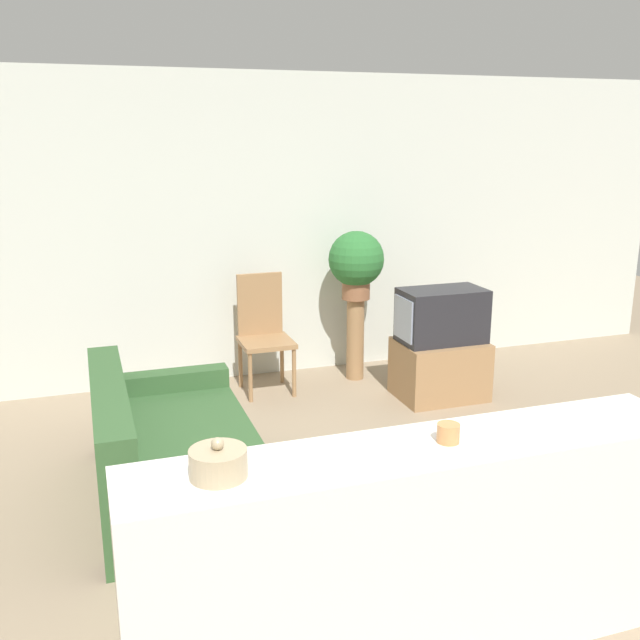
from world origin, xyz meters
TOP-DOWN VIEW (x-y plane):
  - ground_plane at (0.00, 0.00)m, footprint 14.00×14.00m
  - wall_back at (0.00, 3.43)m, footprint 9.00×0.06m
  - couch at (-0.84, 1.34)m, footprint 0.94×1.63m
  - tv_stand at (1.54, 2.33)m, footprint 0.71×0.54m
  - television at (1.54, 2.33)m, footprint 0.71×0.40m
  - wooden_chair at (0.18, 3.00)m, footprint 0.44×0.44m
  - plant_stand at (1.04, 3.00)m, footprint 0.16×0.16m
  - potted_plant at (1.04, 3.00)m, footprint 0.49×0.49m
  - foreground_counter at (0.00, -0.37)m, footprint 2.46×0.44m
  - decorative_bowl at (-0.84, -0.37)m, footprint 0.22×0.22m
  - candle_jar at (0.12, -0.37)m, footprint 0.10×0.10m

SIDE VIEW (x-z plane):
  - ground_plane at x=0.00m, z-range 0.00..0.00m
  - tv_stand at x=1.54m, z-range 0.00..0.49m
  - couch at x=-0.84m, z-range -0.11..0.65m
  - plant_stand at x=1.04m, z-range 0.00..0.75m
  - foreground_counter at x=0.00m, z-range 0.00..0.96m
  - wooden_chair at x=0.18m, z-range 0.04..1.05m
  - television at x=1.54m, z-range 0.49..0.94m
  - candle_jar at x=0.12m, z-range 0.96..1.04m
  - decorative_bowl at x=-0.84m, z-range 0.94..1.09m
  - potted_plant at x=1.04m, z-range 0.78..1.39m
  - wall_back at x=0.00m, z-range 0.00..2.70m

